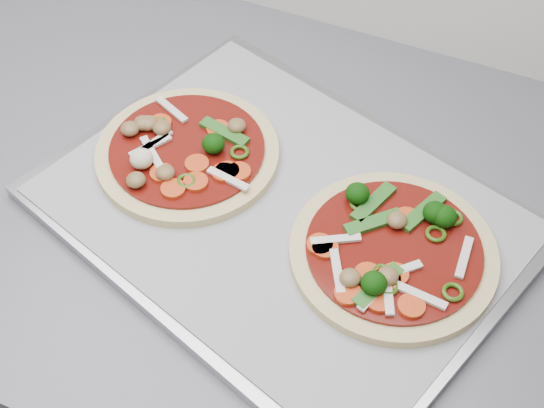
% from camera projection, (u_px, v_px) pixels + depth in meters
% --- Properties ---
extents(countertop, '(3.60, 0.60, 0.04)m').
position_uv_depth(countertop, '(310.00, 225.00, 0.79)').
color(countertop, '#5C5B63').
rests_on(countertop, base_cabinet).
extents(baking_tray, '(0.54, 0.47, 0.01)m').
position_uv_depth(baking_tray, '(281.00, 214.00, 0.76)').
color(baking_tray, '#99999F').
rests_on(baking_tray, countertop).
extents(parchment, '(0.51, 0.43, 0.00)m').
position_uv_depth(parchment, '(281.00, 208.00, 0.76)').
color(parchment, gray).
rests_on(parchment, baking_tray).
extents(pizza_left, '(0.27, 0.27, 0.03)m').
position_uv_depth(pizza_left, '(186.00, 152.00, 0.79)').
color(pizza_left, '#E1CE87').
rests_on(pizza_left, parchment).
extents(pizza_right, '(0.22, 0.22, 0.03)m').
position_uv_depth(pizza_right, '(393.00, 251.00, 0.71)').
color(pizza_right, '#E1CE87').
rests_on(pizza_right, parchment).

